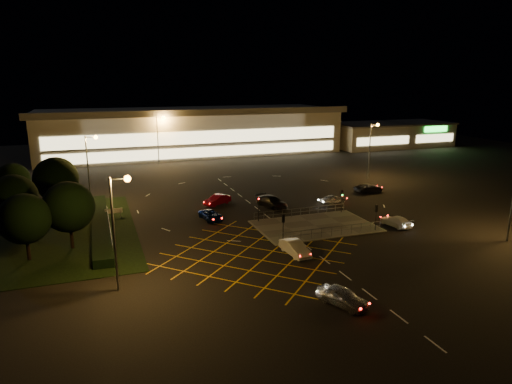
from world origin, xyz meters
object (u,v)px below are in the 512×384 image
object	(u,v)px
car_circ_red	(217,200)
car_right_silver	(333,199)
signal_sw	(283,222)
car_approach_white	(396,221)
signal_ne	(342,196)
car_far_dkgrey	(272,202)
car_queue_white	(295,248)
signal_se	(376,212)
car_east_grey	(369,188)
signal_nw	(258,204)
car_left_blue	(211,215)
car_near_silver	(343,296)

from	to	relation	value
car_circ_red	car_right_silver	bearing A→B (deg)	42.26
signal_sw	car_approach_white	xyz separation A→B (m)	(15.50, 0.75, -1.72)
signal_sw	signal_ne	bearing A→B (deg)	-146.35
car_far_dkgrey	car_circ_red	world-z (taller)	car_far_dkgrey
car_queue_white	car_far_dkgrey	xyz separation A→B (m)	(4.41, 17.57, 0.06)
signal_se	car_east_grey	xyz separation A→B (m)	(10.27, 17.06, -1.71)
signal_nw	car_left_blue	xyz separation A→B (m)	(-5.42, 3.03, -1.76)
car_right_silver	car_queue_white	bearing A→B (deg)	134.41
signal_sw	car_right_silver	xyz separation A→B (m)	(13.32, 12.72, -1.73)
car_queue_white	car_left_blue	world-z (taller)	car_queue_white
car_circ_red	car_near_silver	bearing A→B (deg)	-27.30
car_left_blue	car_near_silver	bearing A→B (deg)	-89.73
car_approach_white	car_circ_red	bearing A→B (deg)	-50.47
car_near_silver	car_east_grey	distance (m)	39.64
signal_se	car_left_blue	bearing A→B (deg)	-32.32
car_far_dkgrey	car_queue_white	bearing A→B (deg)	-123.11
signal_nw	signal_ne	bearing A→B (deg)	0.00
signal_ne	car_right_silver	distance (m)	5.21
car_left_blue	car_far_dkgrey	bearing A→B (deg)	7.57
car_right_silver	car_east_grey	bearing A→B (deg)	-70.21
signal_sw	signal_ne	world-z (taller)	same
car_left_blue	car_east_grey	world-z (taller)	car_east_grey
signal_ne	car_left_blue	bearing A→B (deg)	170.12
car_near_silver	car_queue_white	distance (m)	11.28
car_east_grey	car_far_dkgrey	bearing A→B (deg)	98.89
car_near_silver	car_left_blue	distance (m)	26.29
signal_sw	signal_nw	bearing A→B (deg)	-90.00
signal_ne	car_near_silver	bearing A→B (deg)	-119.87
signal_se	car_far_dkgrey	xyz separation A→B (m)	(-7.82, 13.89, -1.57)
car_far_dkgrey	car_near_silver	bearing A→B (deg)	-119.52
car_left_blue	car_right_silver	xyz separation A→B (m)	(18.74, 1.70, 0.03)
signal_sw	car_queue_white	xyz separation A→B (m)	(-0.23, -3.68, -1.63)
signal_se	car_queue_white	distance (m)	12.87
car_right_silver	car_near_silver	bearing A→B (deg)	146.33
car_left_blue	car_circ_red	world-z (taller)	car_circ_red
car_left_blue	car_circ_red	bearing A→B (deg)	59.68
car_approach_white	car_east_grey	bearing A→B (deg)	-119.94
signal_sw	signal_se	world-z (taller)	same
signal_se	signal_ne	world-z (taller)	same
car_east_grey	signal_ne	bearing A→B (deg)	130.40
signal_ne	car_right_silver	size ratio (longest dim) A/B	0.84
signal_ne	car_east_grey	world-z (taller)	signal_ne
signal_nw	car_east_grey	distance (m)	24.11
car_far_dkgrey	signal_nw	bearing A→B (deg)	-144.33
signal_nw	car_circ_red	bearing A→B (deg)	105.70
signal_se	car_approach_white	world-z (taller)	signal_se
car_approach_white	signal_se	bearing A→B (deg)	4.74
signal_nw	car_left_blue	size ratio (longest dim) A/B	0.72
signal_nw	car_near_silver	size ratio (longest dim) A/B	0.71
signal_se	car_queue_white	world-z (taller)	signal_se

